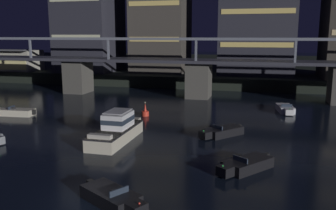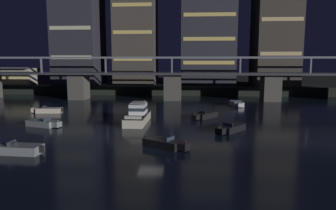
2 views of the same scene
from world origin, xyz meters
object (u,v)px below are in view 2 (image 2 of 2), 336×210
object	(u,v)px
cabin_cruiser_near_left	(138,115)
speedboat_mid_center	(205,115)
tower_east_tall	(276,5)
speedboat_mid_right	(165,143)
tower_west_low	(78,16)
tower_west_tall	(136,21)
tower_central	(208,29)
speedboat_mid_left	(48,110)
channel_buoy	(144,108)
waterfront_pavilion	(13,76)
speedboat_near_center	(18,149)
speedboat_near_right	(43,123)
speedboat_far_left	(237,104)
river_bridge	(173,81)
speedboat_far_center	(230,128)

from	to	relation	value
cabin_cruiser_near_left	speedboat_mid_center	size ratio (longest dim) A/B	2.00
tower_east_tall	speedboat_mid_right	size ratio (longest dim) A/B	8.38
tower_west_low	tower_west_tall	size ratio (longest dim) A/B	1.06
tower_central	speedboat_mid_left	size ratio (longest dim) A/B	5.73
tower_west_tall	speedboat_mid_right	bearing A→B (deg)	-77.42
speedboat_mid_left	channel_buoy	distance (m)	15.98
waterfront_pavilion	speedboat_mid_right	size ratio (longest dim) A/B	2.56
speedboat_mid_left	speedboat_near_center	bearing A→B (deg)	-71.39
waterfront_pavilion	cabin_cruiser_near_left	size ratio (longest dim) A/B	1.35
cabin_cruiser_near_left	speedboat_near_right	distance (m)	12.47
speedboat_mid_right	speedboat_far_left	bearing A→B (deg)	69.32
speedboat_mid_right	channel_buoy	size ratio (longest dim) A/B	2.75
speedboat_near_center	speedboat_mid_right	xyz separation A→B (m)	(13.45, 3.01, 0.00)
speedboat_far_left	speedboat_mid_left	bearing A→B (deg)	-162.10
river_bridge	speedboat_near_center	distance (m)	43.17
speedboat_mid_right	speedboat_far_left	size ratio (longest dim) A/B	0.93
tower_west_tall	speedboat_far_center	distance (m)	55.52
tower_east_tall	speedboat_far_center	distance (m)	52.99
waterfront_pavilion	speedboat_near_right	distance (m)	49.97
tower_west_low	speedboat_far_center	xyz separation A→B (m)	(34.71, -45.87, -19.91)
speedboat_near_center	channel_buoy	size ratio (longest dim) A/B	2.97
cabin_cruiser_near_left	channel_buoy	bearing A→B (deg)	93.69
river_bridge	tower_west_low	size ratio (longest dim) A/B	2.46
speedboat_mid_center	speedboat_far_center	xyz separation A→B (m)	(2.70, -8.98, 0.00)
tower_west_tall	speedboat_far_left	distance (m)	39.88
tower_central	speedboat_near_center	world-z (taller)	tower_central
waterfront_pavilion	speedboat_far_left	size ratio (longest dim) A/B	2.37
river_bridge	speedboat_mid_left	world-z (taller)	river_bridge
tower_east_tall	river_bridge	bearing A→B (deg)	-149.88
tower_west_low	speedboat_mid_right	size ratio (longest dim) A/B	7.55
waterfront_pavilion	speedboat_mid_center	world-z (taller)	waterfront_pavilion
tower_west_tall	speedboat_near_right	size ratio (longest dim) A/B	6.69
speedboat_near_right	river_bridge	bearing A→B (deg)	62.49
tower_central	speedboat_far_center	distance (m)	51.21
tower_central	speedboat_mid_center	distance (m)	42.88
tower_west_low	speedboat_mid_center	xyz separation A→B (m)	(32.02, -36.89, -19.91)
river_bridge	speedboat_near_center	xyz separation A→B (m)	(-12.00, -41.31, -3.66)
cabin_cruiser_near_left	speedboat_far_center	xyz separation A→B (m)	(12.14, -4.97, -0.64)
cabin_cruiser_near_left	speedboat_mid_left	bearing A→B (deg)	156.56
speedboat_mid_left	speedboat_far_center	size ratio (longest dim) A/B	1.12
tower_east_tall	speedboat_far_left	xyz separation A→B (m)	(-12.42, -22.89, -21.92)
tower_central	tower_west_tall	bearing A→B (deg)	-179.64
waterfront_pavilion	channel_buoy	distance (m)	47.66
river_bridge	cabin_cruiser_near_left	world-z (taller)	river_bridge
tower_west_low	speedboat_far_left	distance (m)	49.43
speedboat_mid_center	river_bridge	bearing A→B (deg)	105.60
river_bridge	tower_central	bearing A→B (deg)	64.65
waterfront_pavilion	speedboat_far_center	size ratio (longest dim) A/B	2.67
tower_west_low	speedboat_mid_center	size ratio (longest dim) A/B	7.98
speedboat_near_right	speedboat_far_left	world-z (taller)	same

